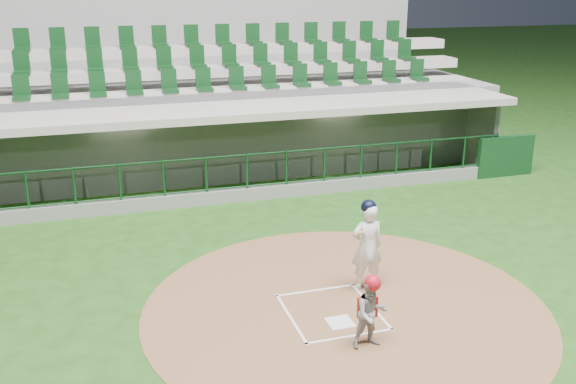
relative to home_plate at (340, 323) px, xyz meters
The scene contains 8 objects.
ground 0.70m from the home_plate, 90.00° to the left, with size 120.00×120.00×0.00m, color #1B4112.
dirt_circle 0.58m from the home_plate, 59.04° to the left, with size 7.20×7.20×0.01m, color brown.
home_plate is the anchor object (origin of this frame).
batter_box_chalk 0.40m from the home_plate, 90.00° to the left, with size 1.55×1.80×0.01m.
dugout_structure 8.59m from the home_plate, 88.28° to the left, with size 16.40×3.70×3.00m.
seating_deck 11.69m from the home_plate, 90.00° to the left, with size 17.00×6.72×5.15m.
batter 1.69m from the home_plate, 49.25° to the left, with size 0.85×0.85×1.76m.
catcher 1.01m from the home_plate, 75.98° to the right, with size 0.57×0.44×1.23m.
Camera 1 is at (-3.67, -9.64, 5.57)m, focal length 40.00 mm.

